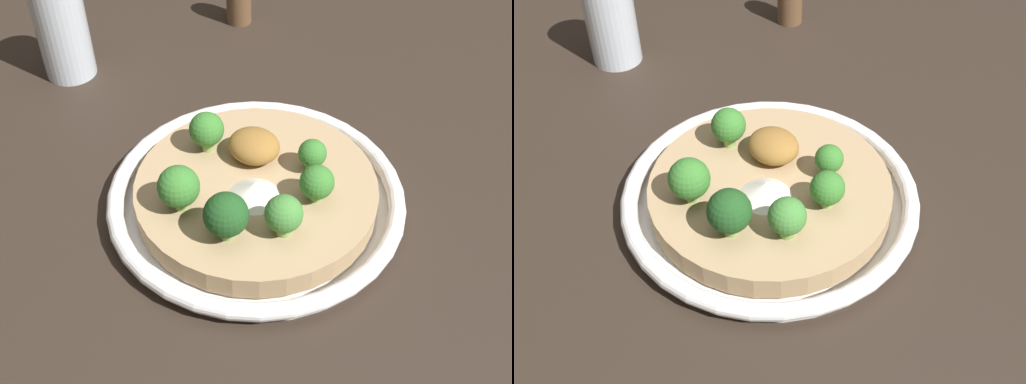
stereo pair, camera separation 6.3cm
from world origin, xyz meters
The scene contains 11 objects.
ground_plane centered at (0.00, 0.00, 0.00)m, with size 6.00×6.00×0.00m, color #2D231C.
risotto_bowl centered at (0.00, 0.00, 0.02)m, with size 0.29×0.29×0.03m.
cheese_sprinkle centered at (-0.01, 0.02, 0.04)m, with size 0.05×0.05×0.02m.
crispy_onion_garnish centered at (0.02, -0.03, 0.05)m, with size 0.05×0.05×0.03m.
broccoli_front_right centered at (0.07, -0.02, 0.06)m, with size 0.04×0.04×0.04m.
broccoli_back_right centered at (0.04, 0.06, 0.06)m, with size 0.04×0.04×0.05m.
broccoli_front centered at (-0.04, -0.05, 0.05)m, with size 0.03×0.03×0.04m.
broccoli_back centered at (-0.01, 0.07, 0.06)m, with size 0.04×0.04×0.05m.
broccoli_front_left centered at (-0.06, -0.01, 0.05)m, with size 0.03×0.03×0.04m.
broccoli_left centered at (-0.05, 0.04, 0.06)m, with size 0.03×0.03×0.04m.
drinking_glass centered at (0.32, -0.07, 0.06)m, with size 0.06×0.06×0.12m.
Camera 1 is at (-0.24, 0.37, 0.46)m, focal length 45.00 mm.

